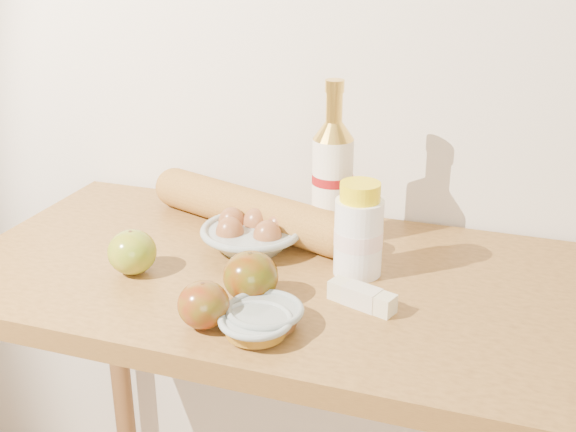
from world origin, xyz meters
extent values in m
cube|color=silver|center=(0.00, 1.51, 1.30)|extent=(3.50, 0.02, 2.60)
cube|color=olive|center=(0.00, 1.18, 0.88)|extent=(1.20, 0.60, 0.04)
cylinder|color=brown|center=(-0.55, 1.43, 0.43)|extent=(0.05, 0.05, 0.86)
cylinder|color=white|center=(0.03, 1.33, 1.00)|extent=(0.09, 0.09, 0.21)
cylinder|color=maroon|center=(0.03, 1.33, 1.03)|extent=(0.09, 0.09, 0.02)
cone|color=gold|center=(0.03, 1.33, 1.12)|extent=(0.09, 0.09, 0.03)
cylinder|color=gold|center=(0.03, 1.33, 1.17)|extent=(0.04, 0.04, 0.05)
cylinder|color=gold|center=(0.03, 1.33, 1.20)|extent=(0.04, 0.04, 0.02)
cylinder|color=white|center=(0.11, 1.22, 0.97)|extent=(0.10, 0.10, 0.14)
cylinder|color=#F7D7CF|center=(0.11, 1.22, 0.97)|extent=(0.11, 0.11, 0.03)
cylinder|color=yellow|center=(0.11, 1.22, 1.05)|extent=(0.09, 0.09, 0.03)
torus|color=#909D98|center=(-0.11, 1.25, 0.94)|extent=(0.21, 0.21, 0.01)
ellipsoid|color=brown|center=(-0.14, 1.23, 0.93)|extent=(0.06, 0.06, 0.07)
ellipsoid|color=brown|center=(-0.07, 1.24, 0.93)|extent=(0.06, 0.06, 0.07)
ellipsoid|color=brown|center=(-0.11, 1.29, 0.93)|extent=(0.06, 0.06, 0.07)
ellipsoid|color=brown|center=(-0.16, 1.27, 0.93)|extent=(0.06, 0.06, 0.07)
ellipsoid|color=brown|center=(-0.06, 1.28, 0.93)|extent=(0.06, 0.06, 0.07)
cylinder|color=#BC8539|center=(-0.15, 1.34, 0.94)|extent=(0.42, 0.21, 0.08)
sphere|color=#BC8539|center=(-0.34, 1.40, 0.94)|extent=(0.11, 0.11, 0.08)
sphere|color=#BC8539|center=(0.05, 1.27, 0.94)|extent=(0.11, 0.11, 0.08)
ellipsoid|color=#A38A20|center=(-0.27, 1.09, 0.94)|extent=(0.09, 0.09, 0.08)
cylinder|color=#51311B|center=(-0.27, 1.09, 0.97)|extent=(0.01, 0.01, 0.01)
ellipsoid|color=maroon|center=(-0.07, 0.97, 0.94)|extent=(0.09, 0.09, 0.07)
cylinder|color=#4E301A|center=(-0.07, 0.97, 0.97)|extent=(0.01, 0.01, 0.01)
ellipsoid|color=maroon|center=(-0.04, 1.07, 0.94)|extent=(0.11, 0.11, 0.08)
cylinder|color=#463217|center=(-0.04, 1.07, 0.98)|extent=(0.01, 0.01, 0.01)
torus|color=gray|center=(0.02, 1.00, 0.93)|extent=(0.14, 0.14, 0.01)
cylinder|color=brown|center=(0.02, 1.00, 0.92)|extent=(0.12, 0.12, 0.02)
torus|color=#92A09C|center=(0.01, 0.97, 0.93)|extent=(0.12, 0.12, 0.01)
cylinder|color=brown|center=(0.01, 0.97, 0.92)|extent=(0.10, 0.10, 0.02)
cube|color=beige|center=(0.14, 1.11, 0.92)|extent=(0.12, 0.07, 0.03)
cube|color=beige|center=(0.14, 1.11, 0.92)|extent=(0.07, 0.05, 0.03)
camera|label=1|loc=(0.36, 0.11, 1.48)|focal=45.00mm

